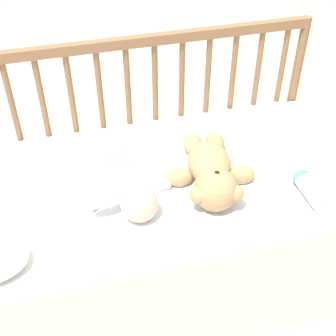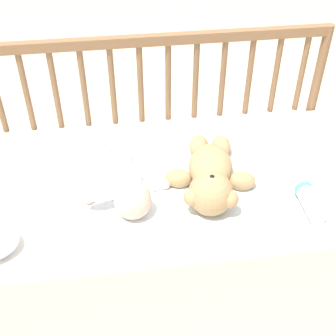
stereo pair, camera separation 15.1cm
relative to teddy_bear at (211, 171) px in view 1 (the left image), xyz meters
name	(u,v)px [view 1 (the left image)]	position (x,y,z in m)	size (l,w,h in m)	color
ground_plane	(168,274)	(-0.13, 0.05, -0.55)	(12.00, 12.00, 0.00)	#C6B293
crib_mattress	(168,232)	(-0.13, 0.05, -0.30)	(1.31, 0.70, 0.50)	white
crib_rail	(142,96)	(-0.13, 0.42, 0.05)	(1.31, 0.04, 0.84)	brown
blanket	(169,181)	(-0.13, 0.05, -0.05)	(0.78, 0.50, 0.01)	white
teddy_bear	(211,171)	(0.00, 0.00, 0.00)	(0.30, 0.40, 0.14)	tan
baby	(129,187)	(-0.27, 0.01, -0.01)	(0.29, 0.38, 0.11)	white
baby_bottle	(308,187)	(0.29, -0.12, -0.03)	(0.06, 0.16, 0.06)	white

